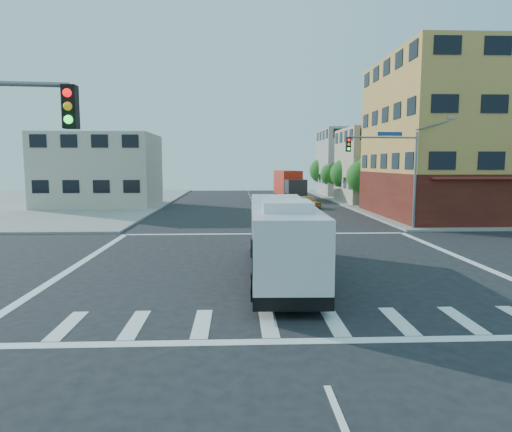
{
  "coord_description": "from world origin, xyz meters",
  "views": [
    {
      "loc": [
        -1.93,
        -21.3,
        4.79
      ],
      "look_at": [
        -0.91,
        2.87,
        2.0
      ],
      "focal_mm": 32.0,
      "sensor_mm": 36.0,
      "label": 1
    }
  ],
  "objects": [
    {
      "name": "building_west",
      "position": [
        -17.02,
        29.98,
        4.01
      ],
      "size": [
        12.06,
        10.06,
        8.0
      ],
      "color": "#BCB09C",
      "rests_on": "ground"
    },
    {
      "name": "parked_car",
      "position": [
        5.71,
        27.48,
        0.68
      ],
      "size": [
        2.74,
        4.28,
        1.36
      ],
      "primitive_type": "imported",
      "rotation": [
        0.0,
        0.0,
        0.31
      ],
      "color": "gold",
      "rests_on": "ground"
    },
    {
      "name": "signal_mast_ne",
      "position": [
        9.08,
        10.62,
        4.98
      ],
      "size": [
        7.91,
        1.13,
        8.07
      ],
      "color": "slate",
      "rests_on": "ground"
    },
    {
      "name": "ground",
      "position": [
        0.0,
        0.0,
        0.0
      ],
      "size": [
        120.0,
        120.0,
        0.0
      ],
      "primitive_type": "plane",
      "color": "black",
      "rests_on": "ground"
    },
    {
      "name": "transit_bus",
      "position": [
        -0.05,
        -2.13,
        1.69
      ],
      "size": [
        2.87,
        11.75,
        3.46
      ],
      "rotation": [
        0.0,
        0.0,
        -0.03
      ],
      "color": "black",
      "rests_on": "ground"
    },
    {
      "name": "corner_building_ne",
      "position": [
        19.99,
        18.48,
        5.89
      ],
      "size": [
        18.1,
        15.44,
        14.0
      ],
      "color": "#B48040",
      "rests_on": "ground"
    },
    {
      "name": "street_tree_b",
      "position": [
        11.9,
        35.92,
        3.75
      ],
      "size": [
        3.8,
        3.8,
        5.79
      ],
      "color": "#382614",
      "rests_on": "ground"
    },
    {
      "name": "street_tree_a",
      "position": [
        11.9,
        27.92,
        3.59
      ],
      "size": [
        3.6,
        3.6,
        5.53
      ],
      "color": "#382614",
      "rests_on": "ground"
    },
    {
      "name": "building_east_near",
      "position": [
        16.98,
        33.98,
        4.51
      ],
      "size": [
        12.06,
        10.06,
        9.0
      ],
      "color": "tan",
      "rests_on": "ground"
    },
    {
      "name": "box_truck",
      "position": [
        5.12,
        39.44,
        1.86
      ],
      "size": [
        3.64,
        8.77,
        3.83
      ],
      "rotation": [
        0.0,
        0.0,
        0.14
      ],
      "color": "#232428",
      "rests_on": "ground"
    },
    {
      "name": "street_tree_d",
      "position": [
        11.9,
        51.92,
        3.88
      ],
      "size": [
        4.0,
        4.0,
        6.03
      ],
      "color": "#382614",
      "rests_on": "ground"
    },
    {
      "name": "street_tree_c",
      "position": [
        11.9,
        43.92,
        3.46
      ],
      "size": [
        3.4,
        3.4,
        5.29
      ],
      "color": "#382614",
      "rests_on": "ground"
    },
    {
      "name": "building_east_far",
      "position": [
        16.98,
        47.98,
        5.01
      ],
      "size": [
        12.06,
        10.06,
        10.0
      ],
      "color": "gray",
      "rests_on": "ground"
    }
  ]
}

